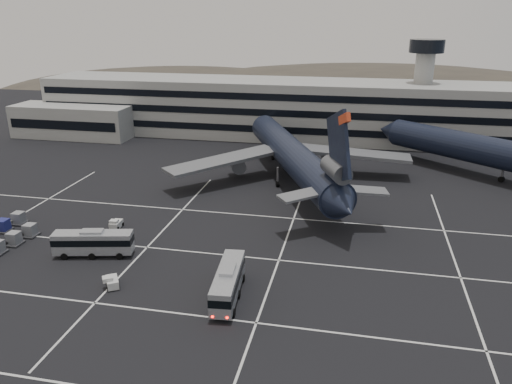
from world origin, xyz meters
TOP-DOWN VIEW (x-y plane):
  - ground at (0.00, 0.00)m, footprint 260.00×260.00m
  - lane_markings at (0.95, 0.72)m, footprint 90.00×55.62m
  - terminal at (-2.95, 71.14)m, footprint 125.00×26.00m
  - hills at (17.99, 170.00)m, footprint 352.00×180.00m
  - trijet_main at (9.43, 34.84)m, footprint 43.71×54.86m
  - trijet_far at (48.26, 42.84)m, footprint 47.72×41.56m
  - bus_near at (7.95, -5.84)m, footprint 3.39×10.56m
  - bus_far at (-11.71, 0.37)m, footprint 10.40×4.51m
  - tug_a at (-13.00, 8.99)m, footprint 1.48×2.37m
  - tug_b at (-5.67, -6.45)m, footprint 2.40×2.67m

SIDE VIEW (x-z plane):
  - hills at x=17.99m, z-range -34.07..9.93m
  - ground at x=0.00m, z-range 0.00..0.00m
  - lane_markings at x=0.95m, z-range 0.00..0.01m
  - tug_a at x=-13.00m, z-range -0.08..1.39m
  - tug_b at x=-5.67m, z-range -0.08..1.39m
  - bus_far at x=-11.71m, z-range 0.17..3.74m
  - bus_near at x=7.95m, z-range 0.17..3.84m
  - trijet_main at x=9.43m, z-range -3.79..14.29m
  - trijet_far at x=48.26m, z-range -3.61..14.47m
  - terminal at x=-2.95m, z-range -5.07..18.93m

